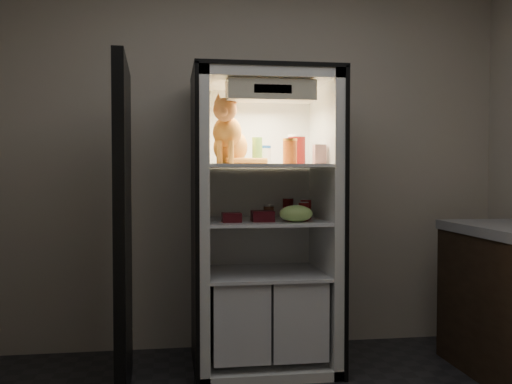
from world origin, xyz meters
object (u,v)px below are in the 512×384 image
soda_can_b (306,209)px  berry_box_left (232,217)px  salsa_jar (290,151)px  parmesan_shaker (257,151)px  berry_box_right (262,216)px  soda_can_a (288,208)px  tabby_cat (229,138)px  mayo_tub (264,155)px  soda_can_c (303,211)px  refrigerator (263,242)px  cream_carton (319,154)px  condiment_jar (269,212)px  grape_bag (296,214)px  pepper_jar (297,150)px

soda_can_b → berry_box_left: size_ratio=1.13×
salsa_jar → berry_box_left: size_ratio=1.41×
parmesan_shaker → berry_box_right: (0.01, -0.16, -0.40)m
soda_can_a → soda_can_b: soda_can_a is taller
salsa_jar → berry_box_right: (-0.18, -0.05, -0.40)m
tabby_cat → berry_box_left: size_ratio=3.81×
mayo_tub → berry_box_left: size_ratio=1.09×
soda_can_c → salsa_jar: bearing=157.8°
salsa_jar → soda_can_b: bearing=35.2°
refrigerator → parmesan_shaker: 0.59m
soda_can_c → mayo_tub: bearing=129.7°
berry_box_right → mayo_tub: bearing=78.8°
parmesan_shaker → salsa_jar: 0.22m
cream_carton → condiment_jar: cream_carton is taller
parmesan_shaker → salsa_jar: size_ratio=1.07×
refrigerator → cream_carton: refrigerator is taller
soda_can_c → soda_can_a: bearing=100.8°
refrigerator → berry_box_right: size_ratio=14.31×
grape_bag → soda_can_c: bearing=51.2°
cream_carton → soda_can_c: (-0.09, 0.04, -0.35)m
soda_can_c → berry_box_right: bearing=-176.1°
grape_bag → berry_box_right: grape_bag is taller
mayo_tub → parmesan_shaker: bearing=-120.1°
refrigerator → mayo_tub: bearing=76.3°
parmesan_shaker → cream_carton: bearing=-27.3°
tabby_cat → cream_carton: size_ratio=3.63×
tabby_cat → condiment_jar: size_ratio=4.63×
refrigerator → pepper_jar: size_ratio=9.70×
cream_carton → berry_box_right: bearing=176.0°
cream_carton → condiment_jar: (-0.28, 0.19, -0.36)m
tabby_cat → condiment_jar: bearing=31.5°
pepper_jar → berry_box_left: size_ratio=1.72×
soda_can_a → pepper_jar: bearing=-48.7°
mayo_tub → pepper_jar: bearing=-14.9°
parmesan_shaker → condiment_jar: (0.08, 0.01, -0.39)m
berry_box_left → tabby_cat: bearing=92.3°
soda_can_c → tabby_cat: bearing=170.6°
tabby_cat → berry_box_right: (0.20, -0.09, -0.48)m
soda_can_a → parmesan_shaker: bearing=-155.0°
pepper_jar → condiment_jar: size_ratio=2.09×
berry_box_right → pepper_jar: bearing=39.3°
grape_bag → berry_box_left: (-0.39, 0.05, -0.02)m
soda_can_c → parmesan_shaker: bearing=152.0°
salsa_jar → soda_can_c: salsa_jar is taller
salsa_jar → pepper_jar: 0.18m
soda_can_c → grape_bag: (-0.06, -0.08, -0.01)m
cream_carton → soda_can_a: 0.47m
berry_box_left → mayo_tub: bearing=49.0°
mayo_tub → grape_bag: mayo_tub is taller
salsa_jar → berry_box_left: bearing=-170.2°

